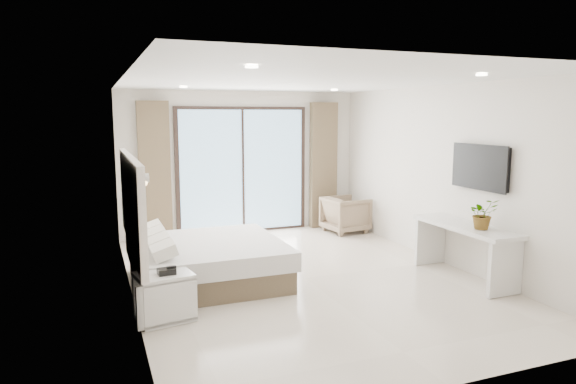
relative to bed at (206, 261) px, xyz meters
name	(u,v)px	position (x,y,z in m)	size (l,w,h in m)	color
ground	(305,278)	(1.32, -0.32, -0.29)	(6.20, 6.20, 0.00)	beige
room_shell	(273,161)	(1.12, 0.45, 1.29)	(4.62, 6.22, 2.72)	silver
bed	(206,261)	(0.00, 0.00, 0.00)	(1.98, 1.88, 0.69)	brown
nightstand	(165,297)	(-0.70, -1.12, -0.02)	(0.65, 0.57, 0.53)	silver
phone	(167,271)	(-0.67, -1.16, 0.27)	(0.19, 0.15, 0.06)	black
console_desk	(465,239)	(3.36, -1.13, 0.28)	(0.53, 1.69, 0.77)	silver
plant	(483,217)	(3.36, -1.45, 0.64)	(0.37, 0.41, 0.32)	#33662D
armchair	(346,213)	(3.17, 2.03, 0.09)	(0.74, 0.70, 0.76)	#7C6551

